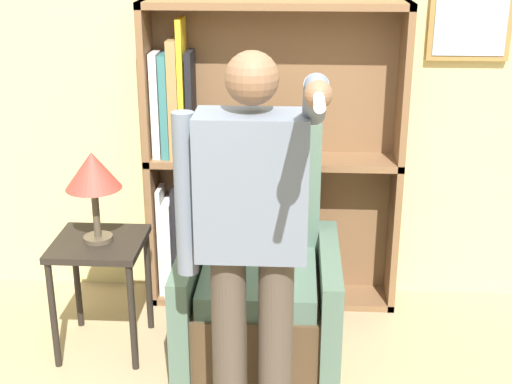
% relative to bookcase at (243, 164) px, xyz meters
% --- Properties ---
extents(wall_back, '(8.00, 0.11, 2.80)m').
position_rel_bookcase_xyz_m(wall_back, '(-0.06, 0.16, 0.53)').
color(wall_back, '#DBCC84').
rests_on(wall_back, ground_plane).
extents(bookcase, '(1.49, 0.28, 1.81)m').
position_rel_bookcase_xyz_m(bookcase, '(0.00, 0.00, 0.00)').
color(bookcase, brown).
rests_on(bookcase, ground_plane).
extents(armchair, '(0.83, 0.84, 1.22)m').
position_rel_bookcase_xyz_m(armchair, '(0.13, -0.60, -0.50)').
color(armchair, '#4C3823').
rests_on(armchair, ground_plane).
extents(person_standing, '(0.59, 0.78, 1.75)m').
position_rel_bookcase_xyz_m(person_standing, '(0.14, -1.34, 0.14)').
color(person_standing, '#473D33').
rests_on(person_standing, ground_plane).
extents(side_table, '(0.47, 0.47, 0.64)m').
position_rel_bookcase_xyz_m(side_table, '(-0.72, -0.62, -0.34)').
color(side_table, black).
rests_on(side_table, ground_plane).
extents(table_lamp, '(0.29, 0.29, 0.49)m').
position_rel_bookcase_xyz_m(table_lamp, '(-0.72, -0.62, 0.14)').
color(table_lamp, '#4C4233').
rests_on(table_lamp, side_table).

